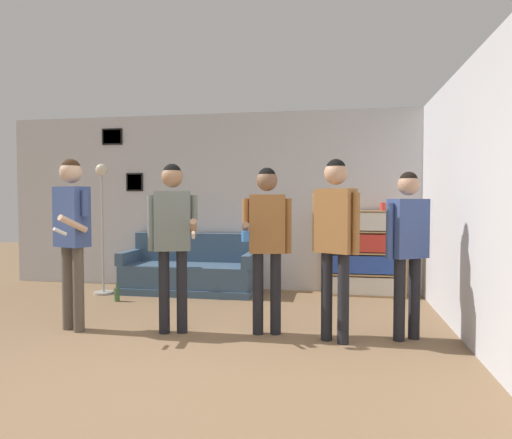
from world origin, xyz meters
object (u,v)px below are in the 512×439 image
at_px(person_player_foreground_left, 72,224).
at_px(person_player_foreground_center, 173,229).
at_px(bookshelf, 364,253).
at_px(person_watcher_holding_cup, 267,232).
at_px(couch, 190,273).
at_px(floor_lamp, 102,213).
at_px(person_spectator_far_right, 408,237).
at_px(drinking_cup, 383,207).
at_px(bottle_on_floor, 117,294).
at_px(person_spectator_near_bookshelf, 335,229).

xyz_separation_m(person_player_foreground_left, person_player_foreground_center, (1.07, 0.09, -0.04)).
relative_size(bookshelf, person_player_foreground_center, 0.70).
relative_size(person_player_foreground_center, person_watcher_holding_cup, 1.02).
bearing_deg(couch, floor_lamp, -162.97).
relative_size(couch, person_spectator_far_right, 1.20).
distance_m(person_spectator_far_right, drinking_cup, 2.08).
bearing_deg(couch, person_watcher_holding_cup, -52.82).
height_order(bookshelf, person_spectator_far_right, person_spectator_far_right).
distance_m(bottle_on_floor, drinking_cup, 3.88).
relative_size(bookshelf, floor_lamp, 0.65).
distance_m(person_watcher_holding_cup, drinking_cup, 2.52).
bearing_deg(person_player_foreground_center, floor_lamp, 135.16).
bearing_deg(floor_lamp, person_spectator_near_bookshelf, -26.90).
bearing_deg(drinking_cup, person_spectator_far_right, -88.93).
height_order(person_spectator_far_right, bottle_on_floor, person_spectator_far_right).
xyz_separation_m(bottle_on_floor, drinking_cup, (3.56, 0.99, 1.18)).
distance_m(bookshelf, floor_lamp, 3.82).
distance_m(bookshelf, person_spectator_near_bookshelf, 2.34).
bearing_deg(bottle_on_floor, person_spectator_far_right, -16.62).
xyz_separation_m(person_watcher_holding_cup, person_spectator_near_bookshelf, (0.69, -0.14, 0.05)).
xyz_separation_m(couch, person_player_foreground_left, (-0.57, -2.14, 0.84)).
xyz_separation_m(person_player_foreground_center, drinking_cup, (2.30, 2.25, 0.20)).
bearing_deg(floor_lamp, person_player_foreground_center, -44.84).
distance_m(couch, person_watcher_holding_cup, 2.53).
bearing_deg(person_spectator_near_bookshelf, person_spectator_far_right, 15.65).
bearing_deg(person_spectator_far_right, person_watcher_holding_cup, -177.60).
relative_size(bookshelf, bottle_on_floor, 4.77).
bearing_deg(person_watcher_holding_cup, person_spectator_near_bookshelf, -11.29).
height_order(couch, person_watcher_holding_cup, person_watcher_holding_cup).
relative_size(bookshelf, drinking_cup, 11.27).
distance_m(person_watcher_holding_cup, person_spectator_near_bookshelf, 0.70).
height_order(person_player_foreground_center, bottle_on_floor, person_player_foreground_center).
height_order(couch, bottle_on_floor, couch).
bearing_deg(couch, person_spectator_near_bookshelf, -43.84).
xyz_separation_m(person_watcher_holding_cup, bottle_on_floor, (-2.22, 1.13, -0.95)).
height_order(person_player_foreground_left, bottle_on_floor, person_player_foreground_left).
xyz_separation_m(floor_lamp, person_spectator_near_bookshelf, (3.33, -1.69, -0.09)).
distance_m(floor_lamp, person_spectator_far_right, 4.30).
height_order(bookshelf, person_spectator_near_bookshelf, person_spectator_near_bookshelf).
bearing_deg(person_watcher_holding_cup, person_player_foreground_center, -172.28).
relative_size(bookshelf, person_spectator_far_right, 0.74).
xyz_separation_m(bookshelf, floor_lamp, (-3.73, -0.56, 0.57)).
bearing_deg(couch, person_player_foreground_left, -104.85).
bearing_deg(person_watcher_holding_cup, person_player_foreground_left, -173.72).
xyz_separation_m(person_spectator_near_bookshelf, drinking_cup, (0.66, 2.26, 0.18)).
bearing_deg(bottle_on_floor, person_player_foreground_left, -81.73).
bearing_deg(person_player_foreground_center, bookshelf, 47.82).
relative_size(person_player_foreground_left, person_watcher_holding_cup, 1.06).
distance_m(couch, bottle_on_floor, 1.11).
distance_m(person_watcher_holding_cup, person_spectator_far_right, 1.38).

